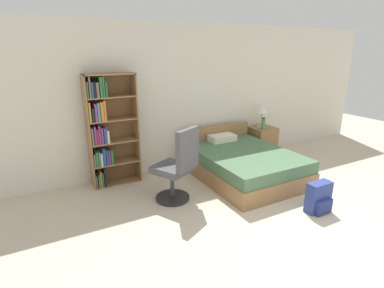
{
  "coord_description": "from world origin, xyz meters",
  "views": [
    {
      "loc": [
        -2.6,
        -1.69,
        2.15
      ],
      "look_at": [
        -0.63,
        1.98,
        0.83
      ],
      "focal_mm": 28.0,
      "sensor_mm": 36.0,
      "label": 1
    }
  ],
  "objects_px": {
    "bookshelf": "(106,130)",
    "water_bottle": "(263,124)",
    "nightstand": "(262,141)",
    "bed": "(242,163)",
    "office_chair": "(178,168)",
    "backpack_blue": "(319,198)",
    "table_lamp": "(262,111)"
  },
  "relations": [
    {
      "from": "nightstand",
      "to": "office_chair",
      "type": "bearing_deg",
      "value": -157.58
    },
    {
      "from": "bed",
      "to": "table_lamp",
      "type": "height_order",
      "value": "table_lamp"
    },
    {
      "from": "office_chair",
      "to": "water_bottle",
      "type": "relative_size",
      "value": 4.59
    },
    {
      "from": "bed",
      "to": "office_chair",
      "type": "bearing_deg",
      "value": -168.29
    },
    {
      "from": "bookshelf",
      "to": "backpack_blue",
      "type": "height_order",
      "value": "bookshelf"
    },
    {
      "from": "water_bottle",
      "to": "bed",
      "type": "bearing_deg",
      "value": -147.73
    },
    {
      "from": "bookshelf",
      "to": "water_bottle",
      "type": "height_order",
      "value": "bookshelf"
    },
    {
      "from": "office_chair",
      "to": "table_lamp",
      "type": "height_order",
      "value": "office_chair"
    },
    {
      "from": "bookshelf",
      "to": "nightstand",
      "type": "relative_size",
      "value": 3.05
    },
    {
      "from": "nightstand",
      "to": "table_lamp",
      "type": "height_order",
      "value": "table_lamp"
    },
    {
      "from": "bed",
      "to": "office_chair",
      "type": "xyz_separation_m",
      "value": [
        -1.38,
        -0.29,
        0.28
      ]
    },
    {
      "from": "office_chair",
      "to": "table_lamp",
      "type": "bearing_deg",
      "value": 23.5
    },
    {
      "from": "nightstand",
      "to": "table_lamp",
      "type": "xyz_separation_m",
      "value": [
        -0.03,
        0.04,
        0.65
      ]
    },
    {
      "from": "water_bottle",
      "to": "backpack_blue",
      "type": "height_order",
      "value": "water_bottle"
    },
    {
      "from": "office_chair",
      "to": "bookshelf",
      "type": "bearing_deg",
      "value": 124.29
    },
    {
      "from": "bed",
      "to": "nightstand",
      "type": "xyz_separation_m",
      "value": [
        1.09,
        0.73,
        0.05
      ]
    },
    {
      "from": "bed",
      "to": "water_bottle",
      "type": "distance_m",
      "value": 1.25
    },
    {
      "from": "water_bottle",
      "to": "bookshelf",
      "type": "bearing_deg",
      "value": 176.92
    },
    {
      "from": "office_chair",
      "to": "backpack_blue",
      "type": "height_order",
      "value": "office_chair"
    },
    {
      "from": "bed",
      "to": "table_lamp",
      "type": "distance_m",
      "value": 1.49
    },
    {
      "from": "bookshelf",
      "to": "table_lamp",
      "type": "bearing_deg",
      "value": -0.2
    },
    {
      "from": "bookshelf",
      "to": "office_chair",
      "type": "height_order",
      "value": "bookshelf"
    },
    {
      "from": "office_chair",
      "to": "nightstand",
      "type": "xyz_separation_m",
      "value": [
        2.47,
        1.02,
        -0.23
      ]
    },
    {
      "from": "table_lamp",
      "to": "backpack_blue",
      "type": "relative_size",
      "value": 1.05
    },
    {
      "from": "bed",
      "to": "bookshelf",
      "type": "bearing_deg",
      "value": 159.53
    },
    {
      "from": "nightstand",
      "to": "water_bottle",
      "type": "height_order",
      "value": "water_bottle"
    },
    {
      "from": "backpack_blue",
      "to": "bed",
      "type": "bearing_deg",
      "value": 97.42
    },
    {
      "from": "nightstand",
      "to": "water_bottle",
      "type": "xyz_separation_m",
      "value": [
        -0.11,
        -0.11,
        0.41
      ]
    },
    {
      "from": "table_lamp",
      "to": "backpack_blue",
      "type": "bearing_deg",
      "value": -111.19
    },
    {
      "from": "table_lamp",
      "to": "nightstand",
      "type": "bearing_deg",
      "value": -59.45
    },
    {
      "from": "nightstand",
      "to": "table_lamp",
      "type": "bearing_deg",
      "value": 120.55
    },
    {
      "from": "office_chair",
      "to": "backpack_blue",
      "type": "bearing_deg",
      "value": -37.12
    }
  ]
}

